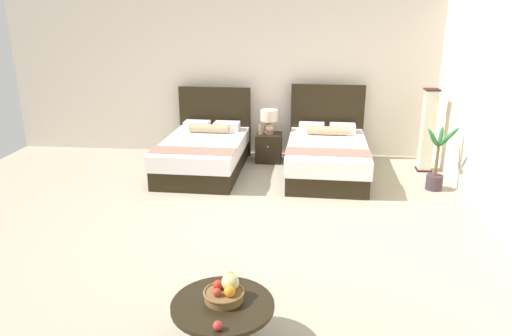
% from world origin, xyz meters
% --- Properties ---
extents(ground_plane, '(9.69, 10.34, 0.02)m').
position_xyz_m(ground_plane, '(0.00, 0.00, -0.01)').
color(ground_plane, '#AFA58D').
extents(wall_back, '(9.69, 0.12, 2.89)m').
position_xyz_m(wall_back, '(0.00, 3.37, 1.44)').
color(wall_back, beige).
rests_on(wall_back, ground).
extents(wall_side_right, '(0.12, 5.94, 2.89)m').
position_xyz_m(wall_side_right, '(3.04, 0.40, 1.44)').
color(wall_side_right, beige).
rests_on(wall_side_right, ground).
extents(bed_near_window, '(1.36, 2.12, 1.27)m').
position_xyz_m(bed_near_window, '(-1.02, 2.16, 0.32)').
color(bed_near_window, black).
rests_on(bed_near_window, ground).
extents(bed_near_corner, '(1.34, 2.13, 1.34)m').
position_xyz_m(bed_near_corner, '(1.02, 2.16, 0.32)').
color(bed_near_corner, black).
rests_on(bed_near_corner, ground).
extents(nightstand, '(0.45, 0.47, 0.50)m').
position_xyz_m(nightstand, '(0.03, 2.80, 0.25)').
color(nightstand, black).
rests_on(nightstand, ground).
extents(table_lamp, '(0.30, 0.30, 0.43)m').
position_xyz_m(table_lamp, '(0.03, 2.82, 0.78)').
color(table_lamp, '#D59F8A').
rests_on(table_lamp, nightstand).
extents(vase, '(0.08, 0.08, 0.19)m').
position_xyz_m(vase, '(-0.11, 2.76, 0.60)').
color(vase, '#907B5C').
rests_on(vase, nightstand).
extents(coffee_table, '(0.82, 0.82, 0.41)m').
position_xyz_m(coffee_table, '(0.02, -2.28, 0.30)').
color(coffee_table, black).
rests_on(coffee_table, ground).
extents(fruit_bowl, '(0.33, 0.33, 0.20)m').
position_xyz_m(fruit_bowl, '(0.03, -2.22, 0.48)').
color(fruit_bowl, brown).
rests_on(fruit_bowl, coffee_table).
extents(loose_apple, '(0.07, 0.07, 0.07)m').
position_xyz_m(loose_apple, '(0.04, -2.61, 0.45)').
color(loose_apple, red).
rests_on(loose_apple, coffee_table).
extents(loose_orange, '(0.08, 0.08, 0.08)m').
position_xyz_m(loose_orange, '(0.03, -1.93, 0.45)').
color(loose_orange, orange).
rests_on(loose_orange, coffee_table).
extents(floor_lamp_corner, '(0.24, 0.24, 1.38)m').
position_xyz_m(floor_lamp_corner, '(2.68, 2.52, 0.69)').
color(floor_lamp_corner, '#35171D').
rests_on(floor_lamp_corner, ground).
extents(potted_palm, '(0.51, 0.48, 0.98)m').
position_xyz_m(potted_palm, '(2.63, 1.60, 0.33)').
color(potted_palm, '#413038').
rests_on(potted_palm, ground).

